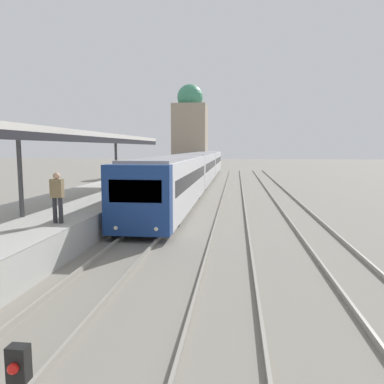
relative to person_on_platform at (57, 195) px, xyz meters
name	(u,v)px	position (x,y,z in m)	size (l,w,h in m)	color
platform_canopy	(19,133)	(-1.76, 0.92, 2.03)	(4.00, 26.63, 3.10)	beige
person_on_platform	(57,195)	(0.00, 0.00, 0.00)	(0.40, 0.22, 1.66)	#2D2D33
train_near	(198,167)	(2.15, 23.77, -0.32)	(2.54, 44.25, 3.01)	navy
distant_domed_building	(190,132)	(-0.61, 40.24, 3.71)	(4.56, 4.56, 12.07)	gray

